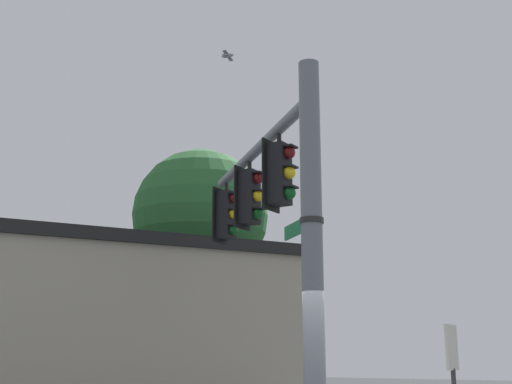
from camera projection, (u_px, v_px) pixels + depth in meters
signal_pole at (312, 256)px, 9.77m from camera, size 0.32×0.32×6.00m
mast_arm at (257, 150)px, 12.83m from camera, size 3.67×4.21×0.20m
traffic_light_nearest_pole at (280, 174)px, 11.45m from camera, size 0.54×0.49×1.31m
traffic_light_mid_inner at (250, 197)px, 13.10m from camera, size 0.54×0.49×1.31m
traffic_light_mid_outer at (227, 215)px, 14.76m from camera, size 0.54×0.49×1.31m
street_name_sign at (305, 224)px, 10.14m from camera, size 0.94×1.07×0.22m
bird_flying at (228, 56)px, 14.78m from camera, size 0.43×0.29×0.15m
storefront_building at (119, 331)px, 17.73m from camera, size 10.25×9.44×4.43m
tree_by_storefront at (200, 217)px, 20.22m from camera, size 4.02×4.02×7.65m
historical_marker at (453, 368)px, 11.47m from camera, size 0.60×0.08×2.13m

